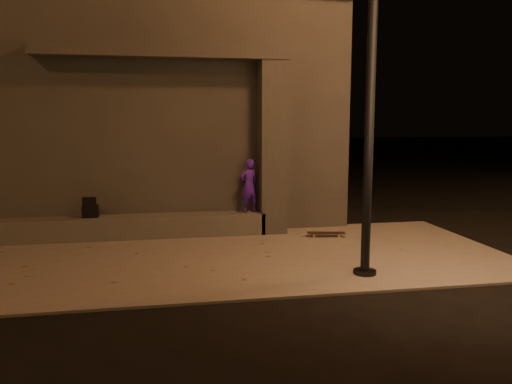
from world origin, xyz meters
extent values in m
plane|color=black|center=(0.00, 0.00, 0.00)|extent=(120.00, 120.00, 0.00)
cube|color=slate|center=(0.00, 2.00, 0.02)|extent=(11.00, 4.40, 0.04)
cube|color=#3B3836|center=(-1.00, 6.50, 2.60)|extent=(9.00, 5.00, 5.20)
cube|color=#4F4C48|center=(-1.50, 3.75, 0.27)|extent=(6.00, 0.55, 0.45)
cube|color=#3B3836|center=(1.70, 3.75, 1.84)|extent=(0.55, 0.55, 3.60)
cube|color=#3B3836|center=(-0.50, 3.80, 3.78)|extent=(5.00, 0.70, 0.28)
imported|color=#481BB0|center=(1.20, 3.75, 1.05)|extent=(0.47, 0.38, 1.13)
cube|color=black|center=(-2.04, 3.75, 0.61)|extent=(0.31, 0.20, 0.25)
cube|color=black|center=(-2.04, 3.75, 0.83)|extent=(0.27, 0.04, 0.18)
cube|color=black|center=(2.71, 3.10, 0.12)|extent=(0.80, 0.35, 0.02)
cylinder|color=tan|center=(2.97, 3.12, 0.07)|extent=(0.06, 0.04, 0.05)
cylinder|color=tan|center=(2.94, 2.98, 0.07)|extent=(0.06, 0.04, 0.05)
cylinder|color=tan|center=(2.47, 3.22, 0.07)|extent=(0.06, 0.04, 0.05)
cylinder|color=tan|center=(2.44, 3.08, 0.07)|extent=(0.06, 0.04, 0.05)
cube|color=#99999E|center=(2.96, 3.05, 0.10)|extent=(0.08, 0.17, 0.02)
cube|color=#99999E|center=(2.45, 3.15, 0.10)|extent=(0.08, 0.17, 0.02)
cylinder|color=black|center=(2.50, 0.57, 3.29)|extent=(0.14, 0.14, 6.58)
cylinder|color=black|center=(2.50, 0.57, 0.05)|extent=(0.36, 0.36, 0.10)
camera|label=1|loc=(-0.54, -6.56, 2.43)|focal=35.00mm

